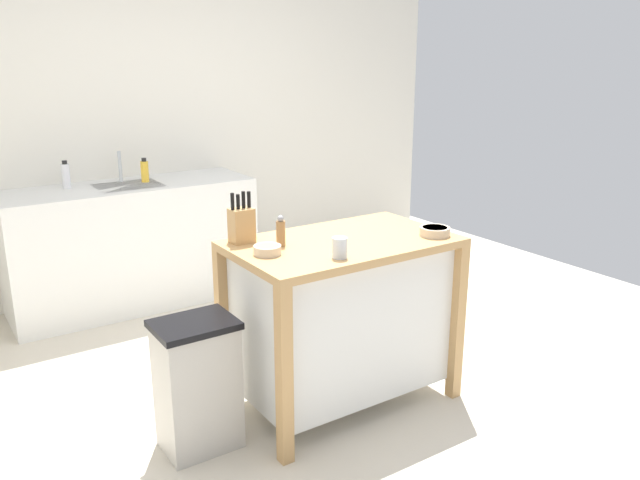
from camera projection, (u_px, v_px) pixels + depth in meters
ground_plane at (306, 393)px, 3.47m from camera, size 6.17×6.17×0.00m
wall_back at (152, 118)px, 4.83m from camera, size 5.17×0.10×2.60m
kitchen_island at (342, 312)px, 3.29m from camera, size 1.11×0.67×0.89m
knife_block at (242, 224)px, 3.11m from camera, size 0.11×0.09×0.25m
bowl_stoneware_deep at (267, 250)px, 2.94m from camera, size 0.13×0.13×0.04m
bowl_ceramic_small at (435, 231)px, 3.24m from camera, size 0.15×0.15×0.04m
drinking_cup at (340, 248)px, 2.89m from camera, size 0.07×0.07×0.09m
pepper_grinder at (281, 232)px, 3.06m from camera, size 0.04×0.04×0.15m
trash_bin at (198, 385)px, 2.93m from camera, size 0.36×0.28×0.63m
sink_counter at (133, 245)px, 4.62m from camera, size 1.73×0.60×0.88m
sink_faucet at (120, 166)px, 4.58m from camera, size 0.02×0.02×0.22m
bottle_dish_soap at (145, 171)px, 4.57m from camera, size 0.06×0.06×0.17m
bottle_hand_soap at (66, 175)px, 4.36m from camera, size 0.06×0.06×0.19m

